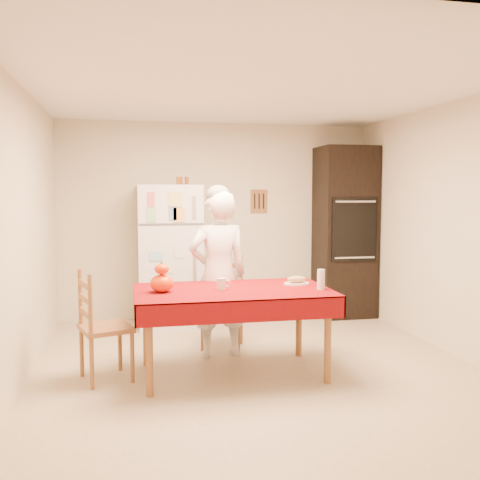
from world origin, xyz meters
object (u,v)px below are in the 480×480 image
object	(u,v)px
oven_cabinet	(345,232)
bread_plate	(297,284)
dining_table	(232,297)
coffee_mug	(221,284)
seated_woman	(218,274)
wine_glass	(321,279)
chair_far	(223,298)
chair_left	(98,322)
pumpkin_lower	(162,283)
refrigerator	(170,255)

from	to	relation	value
oven_cabinet	bread_plate	size ratio (longest dim) A/B	9.17
dining_table	oven_cabinet	bearing A→B (deg)	46.58
oven_cabinet	coffee_mug	bearing A→B (deg)	-134.86
seated_woman	wine_glass	size ratio (longest dim) A/B	9.22
bread_plate	coffee_mug	bearing A→B (deg)	-171.34
coffee_mug	seated_woman	bearing A→B (deg)	83.23
oven_cabinet	bread_plate	world-z (taller)	oven_cabinet
seated_woman	wine_glass	world-z (taller)	seated_woman
chair_far	chair_left	size ratio (longest dim) A/B	1.00
chair_far	coffee_mug	world-z (taller)	chair_far
oven_cabinet	wine_glass	bearing A→B (deg)	-117.52
pumpkin_lower	chair_left	bearing A→B (deg)	172.11
dining_table	chair_far	xyz separation A→B (m)	(0.07, 0.87, -0.18)
refrigerator	bread_plate	xyz separation A→B (m)	(1.03, -1.83, -0.08)
refrigerator	wine_glass	xyz separation A→B (m)	(1.16, -2.10, -0.00)
coffee_mug	bread_plate	world-z (taller)	coffee_mug
refrigerator	dining_table	bearing A→B (deg)	-78.19
refrigerator	wine_glass	distance (m)	2.40
refrigerator	coffee_mug	xyz separation A→B (m)	(0.31, -1.94, -0.04)
dining_table	coffee_mug	xyz separation A→B (m)	(-0.10, -0.00, 0.12)
chair_far	pumpkin_lower	xyz separation A→B (m)	(-0.68, -0.88, 0.33)
dining_table	chair_far	distance (m)	0.89
coffee_mug	pumpkin_lower	bearing A→B (deg)	-178.49
oven_cabinet	chair_left	world-z (taller)	oven_cabinet
seated_woman	pumpkin_lower	size ratio (longest dim) A/B	8.04
oven_cabinet	chair_far	world-z (taller)	oven_cabinet
chair_left	seated_woman	bearing A→B (deg)	-83.23
coffee_mug	pumpkin_lower	xyz separation A→B (m)	(-0.51, -0.01, 0.03)
chair_far	coffee_mug	bearing A→B (deg)	-83.73
chair_left	seated_woman	distance (m)	1.26
refrigerator	oven_cabinet	world-z (taller)	oven_cabinet
dining_table	wine_glass	distance (m)	0.79
oven_cabinet	chair_far	bearing A→B (deg)	-148.38
chair_left	bread_plate	distance (m)	1.79
bread_plate	chair_left	bearing A→B (deg)	-178.40
dining_table	seated_woman	distance (m)	0.57
chair_left	seated_woman	size ratio (longest dim) A/B	0.59
pumpkin_lower	bread_plate	size ratio (longest dim) A/B	0.84
wine_glass	bread_plate	distance (m)	0.31
dining_table	seated_woman	xyz separation A→B (m)	(-0.03, 0.56, 0.12)
seated_woman	wine_glass	bearing A→B (deg)	131.07
refrigerator	coffee_mug	distance (m)	1.96
oven_cabinet	wine_glass	distance (m)	2.43
dining_table	bread_plate	size ratio (longest dim) A/B	7.08
oven_cabinet	seated_woman	xyz separation A→B (m)	(-1.91, -1.43, -0.29)
seated_woman	pumpkin_lower	bearing A→B (deg)	38.03
refrigerator	coffee_mug	world-z (taller)	refrigerator
refrigerator	chair_left	bearing A→B (deg)	-111.60
bread_plate	refrigerator	bearing A→B (deg)	119.36
refrigerator	dining_table	size ratio (longest dim) A/B	1.00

